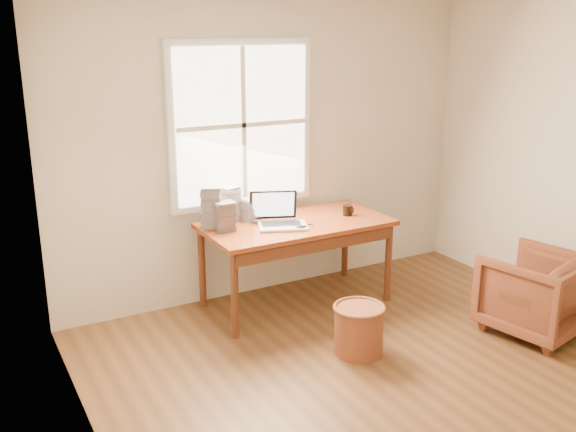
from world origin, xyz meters
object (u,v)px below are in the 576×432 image
(desk, at_px, (296,224))
(wicker_stool, at_px, (359,330))
(laptop, at_px, (283,211))
(armchair, at_px, (535,293))
(cd_stack_a, at_px, (230,204))
(coffee_mug, at_px, (347,210))

(desk, height_order, wicker_stool, desk)
(wicker_stool, xyz_separation_m, laptop, (-0.14, 0.93, 0.71))
(wicker_stool, bearing_deg, laptop, 98.34)
(desk, distance_m, armchair, 2.00)
(desk, bearing_deg, wicker_stool, -91.94)
(desk, bearing_deg, armchair, -45.01)
(armchair, xyz_separation_m, laptop, (-1.56, 1.31, 0.56))
(wicker_stool, bearing_deg, armchair, -15.03)
(laptop, bearing_deg, armchair, -18.15)
(armchair, distance_m, laptop, 2.11)
(armchair, relative_size, cd_stack_a, 2.41)
(laptop, distance_m, cd_stack_a, 0.49)
(armchair, xyz_separation_m, cd_stack_a, (-1.86, 1.70, 0.57))
(laptop, height_order, coffee_mug, laptop)
(wicker_stool, bearing_deg, cd_stack_a, 108.45)
(desk, height_order, armchair, desk)
(desk, bearing_deg, cd_stack_a, 146.40)
(desk, bearing_deg, coffee_mug, -5.16)
(cd_stack_a, bearing_deg, coffee_mug, -20.39)
(armchair, distance_m, cd_stack_a, 2.58)
(cd_stack_a, bearing_deg, laptop, -51.96)
(coffee_mug, bearing_deg, cd_stack_a, -177.49)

